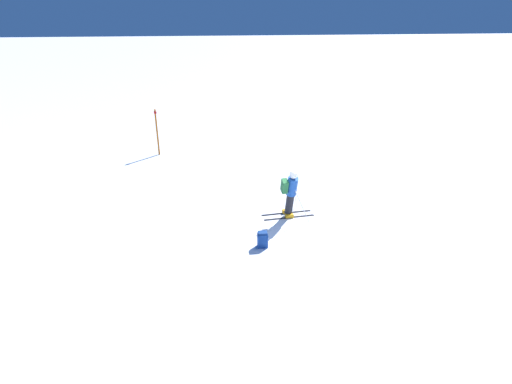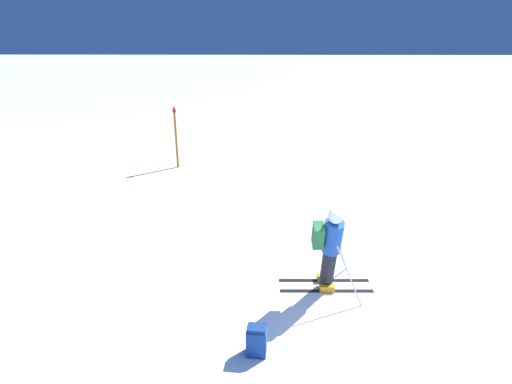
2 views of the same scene
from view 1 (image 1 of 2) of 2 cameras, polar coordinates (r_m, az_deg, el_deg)
name	(u,v)px [view 1 (image 1 of 2)]	position (r m, az deg, el deg)	size (l,w,h in m)	color
ground_plane	(300,237)	(12.65, 6.30, -6.35)	(300.00, 300.00, 0.00)	white
skier	(291,191)	(13.20, 4.96, 0.10)	(1.31, 1.79, 1.88)	black
spare_backpack	(263,240)	(11.94, 0.95, -6.80)	(0.24, 0.31, 0.50)	#194293
trail_marker	(157,130)	(20.30, -13.97, 8.53)	(0.13, 0.13, 2.27)	orange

